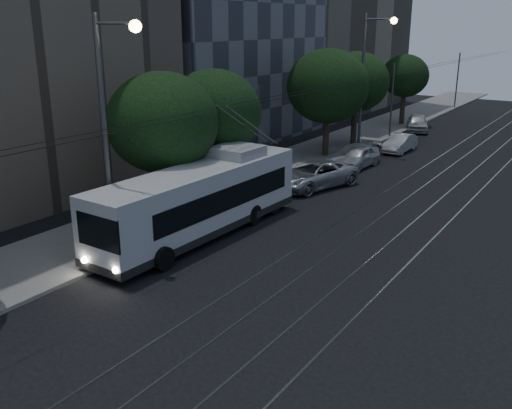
{
  "coord_description": "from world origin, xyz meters",
  "views": [
    {
      "loc": [
        11.04,
        -15.13,
        9.1
      ],
      "look_at": [
        -1.54,
        4.07,
        1.75
      ],
      "focal_mm": 40.0,
      "sensor_mm": 36.0,
      "label": 1
    }
  ],
  "objects_px": {
    "car_white_c": "(400,143)",
    "car_white_d": "(418,123)",
    "streetlamp_far": "(368,71)",
    "trolleybus": "(202,200)",
    "car_white_a": "(357,157)",
    "streetlamp_near": "(111,116)",
    "pickup_silver": "(313,175)",
    "car_white_b": "(353,155)"
  },
  "relations": [
    {
      "from": "car_white_b",
      "to": "car_white_c",
      "type": "distance_m",
      "value": 5.76
    },
    {
      "from": "streetlamp_near",
      "to": "streetlamp_far",
      "type": "relative_size",
      "value": 0.97
    },
    {
      "from": "streetlamp_far",
      "to": "trolleybus",
      "type": "bearing_deg",
      "value": -88.0
    },
    {
      "from": "car_white_b",
      "to": "streetlamp_near",
      "type": "distance_m",
      "value": 20.3
    },
    {
      "from": "car_white_c",
      "to": "car_white_a",
      "type": "bearing_deg",
      "value": -94.61
    },
    {
      "from": "trolleybus",
      "to": "car_white_a",
      "type": "bearing_deg",
      "value": 88.94
    },
    {
      "from": "trolleybus",
      "to": "car_white_d",
      "type": "height_order",
      "value": "trolleybus"
    },
    {
      "from": "trolleybus",
      "to": "streetlamp_far",
      "type": "xyz_separation_m",
      "value": [
        -0.69,
        19.79,
        4.22
      ]
    },
    {
      "from": "car_white_c",
      "to": "streetlamp_near",
      "type": "xyz_separation_m",
      "value": [
        -2.69,
        -25.23,
        5.08
      ]
    },
    {
      "from": "trolleybus",
      "to": "streetlamp_far",
      "type": "relative_size",
      "value": 1.24
    },
    {
      "from": "streetlamp_near",
      "to": "streetlamp_far",
      "type": "xyz_separation_m",
      "value": [
        0.6,
        23.5,
        0.14
      ]
    },
    {
      "from": "car_white_b",
      "to": "streetlamp_far",
      "type": "distance_m",
      "value": 6.56
    },
    {
      "from": "car_white_b",
      "to": "streetlamp_far",
      "type": "height_order",
      "value": "streetlamp_far"
    },
    {
      "from": "car_white_b",
      "to": "car_white_c",
      "type": "xyz_separation_m",
      "value": [
        1.24,
        5.63,
        -0.01
      ]
    },
    {
      "from": "trolleybus",
      "to": "car_white_d",
      "type": "relative_size",
      "value": 2.78
    },
    {
      "from": "car_white_b",
      "to": "car_white_d",
      "type": "height_order",
      "value": "car_white_d"
    },
    {
      "from": "car_white_b",
      "to": "streetlamp_far",
      "type": "relative_size",
      "value": 0.47
    },
    {
      "from": "car_white_b",
      "to": "streetlamp_near",
      "type": "xyz_separation_m",
      "value": [
        -1.46,
        -19.6,
        5.06
      ]
    },
    {
      "from": "pickup_silver",
      "to": "car_white_b",
      "type": "xyz_separation_m",
      "value": [
        -0.38,
        6.31,
        -0.11
      ]
    },
    {
      "from": "car_white_a",
      "to": "trolleybus",
      "type": "bearing_deg",
      "value": -89.9
    },
    {
      "from": "pickup_silver",
      "to": "car_white_b",
      "type": "distance_m",
      "value": 6.32
    },
    {
      "from": "car_white_c",
      "to": "streetlamp_near",
      "type": "distance_m",
      "value": 25.88
    },
    {
      "from": "trolleybus",
      "to": "pickup_silver",
      "type": "distance_m",
      "value": 9.64
    },
    {
      "from": "car_white_d",
      "to": "pickup_silver",
      "type": "bearing_deg",
      "value": -107.41
    },
    {
      "from": "trolleybus",
      "to": "streetlamp_near",
      "type": "height_order",
      "value": "streetlamp_near"
    },
    {
      "from": "trolleybus",
      "to": "car_white_b",
      "type": "distance_m",
      "value": 15.93
    },
    {
      "from": "pickup_silver",
      "to": "car_white_b",
      "type": "relative_size",
      "value": 1.21
    },
    {
      "from": "car_white_d",
      "to": "car_white_c",
      "type": "bearing_deg",
      "value": -99.29
    },
    {
      "from": "trolleybus",
      "to": "pickup_silver",
      "type": "relative_size",
      "value": 2.19
    },
    {
      "from": "car_white_c",
      "to": "car_white_d",
      "type": "relative_size",
      "value": 0.91
    },
    {
      "from": "trolleybus",
      "to": "car_white_b",
      "type": "height_order",
      "value": "trolleybus"
    },
    {
      "from": "streetlamp_near",
      "to": "car_white_a",
      "type": "bearing_deg",
      "value": 83.96
    },
    {
      "from": "car_white_a",
      "to": "car_white_d",
      "type": "bearing_deg",
      "value": 96.32
    },
    {
      "from": "car_white_c",
      "to": "streetlamp_far",
      "type": "height_order",
      "value": "streetlamp_far"
    },
    {
      "from": "car_white_b",
      "to": "car_white_d",
      "type": "relative_size",
      "value": 1.05
    },
    {
      "from": "pickup_silver",
      "to": "streetlamp_near",
      "type": "height_order",
      "value": "streetlamp_near"
    },
    {
      "from": "car_white_a",
      "to": "car_white_d",
      "type": "xyz_separation_m",
      "value": [
        -0.93,
        15.07,
        0.03
      ]
    },
    {
      "from": "car_white_b",
      "to": "car_white_d",
      "type": "distance_m",
      "value": 14.57
    },
    {
      "from": "car_white_d",
      "to": "streetlamp_near",
      "type": "distance_m",
      "value": 34.55
    },
    {
      "from": "car_white_a",
      "to": "streetlamp_far",
      "type": "distance_m",
      "value": 6.93
    },
    {
      "from": "trolleybus",
      "to": "pickup_silver",
      "type": "bearing_deg",
      "value": 88.43
    },
    {
      "from": "car_white_c",
      "to": "streetlamp_near",
      "type": "relative_size",
      "value": 0.41
    }
  ]
}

